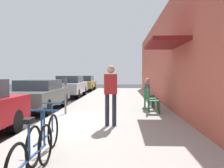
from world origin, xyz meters
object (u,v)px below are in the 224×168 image
object	(u,v)px
bicycle_1	(45,136)
cafe_chair_1	(149,98)
bicycle_0	(33,153)
parking_meter	(65,93)
parked_car_1	(38,94)
cafe_chair_2	(147,96)
parked_car_3	(85,83)
parked_car_2	(70,86)
pedestrian_standing	(111,90)
seated_patron_2	(149,91)
cafe_chair_0	(152,100)

from	to	relation	value
bicycle_1	cafe_chair_1	world-z (taller)	bicycle_1
bicycle_0	cafe_chair_1	size ratio (longest dim) A/B	1.97
parking_meter	bicycle_0	distance (m)	5.63
parked_car_1	cafe_chair_1	bearing A→B (deg)	-6.00
cafe_chair_1	cafe_chair_2	size ratio (longest dim) A/B	1.00
parked_car_3	bicycle_0	xyz separation A→B (m)	(2.42, -19.71, -0.25)
parked_car_2	parking_meter	xyz separation A→B (m)	(1.55, -7.80, 0.13)
bicycle_1	parked_car_2	bearing A→B (deg)	100.38
pedestrian_standing	seated_patron_2	bearing A→B (deg)	69.73
parked_car_3	bicycle_1	world-z (taller)	parked_car_3
parking_meter	cafe_chair_1	xyz separation A→B (m)	(3.18, 1.05, -0.26)
parking_meter	cafe_chair_0	world-z (taller)	parking_meter
parked_car_3	bicycle_1	xyz separation A→B (m)	(2.27, -18.76, -0.25)
cafe_chair_1	bicycle_1	bearing A→B (deg)	-113.53
parking_meter	bicycle_1	world-z (taller)	parking_meter
bicycle_0	cafe_chair_1	distance (m)	6.99
cafe_chair_1	parked_car_3	bearing A→B (deg)	109.83
parked_car_2	cafe_chair_2	world-z (taller)	parked_car_2
parked_car_3	parked_car_1	bearing A→B (deg)	-90.00
parked_car_1	seated_patron_2	size ratio (longest dim) A/B	3.41
parked_car_2	bicycle_1	xyz separation A→B (m)	(2.27, -12.40, -0.27)
bicycle_1	pedestrian_standing	distance (m)	2.85
parking_meter	seated_patron_2	world-z (taller)	parking_meter
parking_meter	pedestrian_standing	xyz separation A→B (m)	(1.77, -2.03, 0.23)
parked_car_3	cafe_chair_1	distance (m)	13.94
cafe_chair_2	parking_meter	bearing A→B (deg)	-148.36
bicycle_1	cafe_chair_2	world-z (taller)	bicycle_1
cafe_chair_1	seated_patron_2	world-z (taller)	seated_patron_2
cafe_chair_1	seated_patron_2	bearing A→B (deg)	86.36
bicycle_0	seated_patron_2	distance (m)	7.87
parked_car_2	parked_car_1	bearing A→B (deg)	-90.00
parking_meter	parked_car_1	bearing A→B (deg)	135.00
parked_car_3	cafe_chair_2	world-z (taller)	parked_car_3
bicycle_1	seated_patron_2	distance (m)	7.03
parked_car_1	bicycle_0	distance (m)	7.50
parking_meter	bicycle_1	bearing A→B (deg)	-81.08
cafe_chair_1	parked_car_1	bearing A→B (deg)	174.00
parking_meter	pedestrian_standing	distance (m)	2.70
parked_car_3	seated_patron_2	world-z (taller)	parked_car_3
parked_car_3	parking_meter	distance (m)	14.25
bicycle_1	cafe_chair_2	xyz separation A→B (m)	(2.46, 6.55, 0.14)
bicycle_1	seated_patron_2	xyz separation A→B (m)	(2.52, 6.55, 0.34)
bicycle_1	seated_patron_2	size ratio (longest dim) A/B	1.33
parked_car_1	cafe_chair_2	xyz separation A→B (m)	(4.73, 0.41, -0.08)
parking_meter	cafe_chair_2	bearing A→B (deg)	31.64
cafe_chair_0	cafe_chair_2	distance (m)	1.71
parking_meter	cafe_chair_2	distance (m)	3.74
parked_car_2	cafe_chair_0	size ratio (longest dim) A/B	5.06
parking_meter	seated_patron_2	size ratio (longest dim) A/B	1.02
parked_car_2	parked_car_3	xyz separation A→B (m)	(-0.00, 6.36, -0.02)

